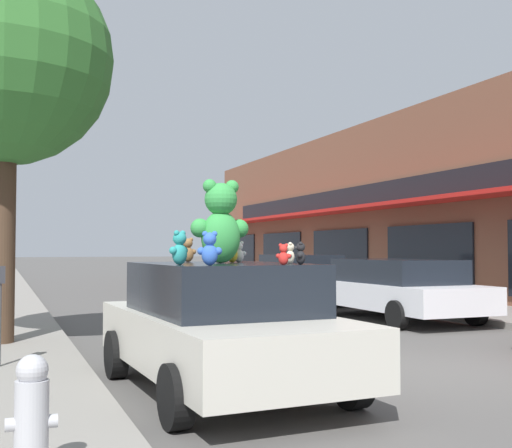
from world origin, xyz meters
name	(u,v)px	position (x,y,z in m)	size (l,w,h in m)	color
ground_plane	(424,370)	(0.00, 0.00, 0.00)	(260.00, 260.00, 0.00)	#514F4C
storefront_row	(497,210)	(12.45, 12.21, 3.15)	(11.91, 33.69, 6.31)	brown
plush_art_car	(222,325)	(-2.94, -0.23, 0.76)	(2.21, 4.19, 1.47)	beige
teddy_bear_giant	(221,223)	(-2.94, -0.19, 1.93)	(0.70, 0.43, 0.97)	green
teddy_bear_cream	(290,253)	(-2.32, -0.76, 1.58)	(0.13, 0.18, 0.24)	beige
teddy_bear_brown	(188,250)	(-3.11, 0.61, 1.62)	(0.23, 0.14, 0.31)	olive
teddy_bear_red	(283,255)	(-2.61, -1.23, 1.57)	(0.16, 0.13, 0.22)	red
teddy_bear_teal	(179,248)	(-3.61, -0.84, 1.64)	(0.26, 0.23, 0.36)	teal
teddy_bear_yellow	(232,250)	(-2.70, 0.09, 1.61)	(0.22, 0.20, 0.30)	yellow
teddy_bear_blue	(210,249)	(-3.37, -1.13, 1.63)	(0.26, 0.18, 0.34)	blue
teddy_bear_black	(300,254)	(-2.41, -1.21, 1.58)	(0.14, 0.18, 0.24)	black
teddy_bear_white	(239,252)	(-2.60, 0.14, 1.59)	(0.20, 0.13, 0.26)	white
parked_car_far_center	(397,287)	(3.12, 5.23, 0.76)	(2.17, 4.74, 1.39)	silver
parked_car_far_right	(300,278)	(3.12, 10.31, 0.75)	(2.16, 4.50, 1.46)	black
street_tree	(4,60)	(-5.31, 3.79, 4.68)	(3.49, 3.49, 6.32)	#473323
fire_hydrant	(32,415)	(-5.10, -2.72, 0.54)	(0.33, 0.22, 0.79)	#B2B2B7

